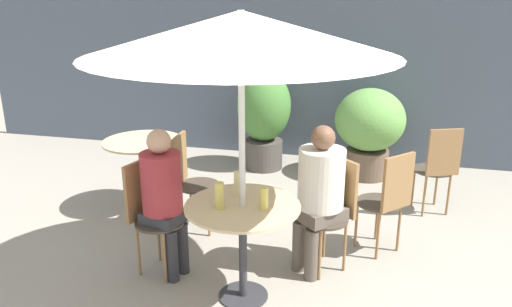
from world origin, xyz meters
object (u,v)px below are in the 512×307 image
at_px(bistro_chair_3, 189,174).
at_px(bistro_chair_4, 439,163).
at_px(bistro_chair_1, 149,207).
at_px(beer_glass_0, 220,196).
at_px(potted_plant_1, 370,126).
at_px(beer_glass_2, 238,184).
at_px(seated_person_1, 163,191).
at_px(seated_person_0, 319,188).
at_px(potted_plant_0, 264,114).
at_px(cafe_table_near, 243,223).
at_px(bistro_chair_0, 333,204).
at_px(bistro_chair_2, 389,195).
at_px(umbrella, 241,34).
at_px(beer_glass_1, 264,198).
at_px(cafe_table_far, 144,155).

relative_size(bistro_chair_3, bistro_chair_4, 1.00).
distance_m(bistro_chair_1, beer_glass_0, 0.79).
bearing_deg(potted_plant_1, beer_glass_2, -108.57).
distance_m(seated_person_1, potted_plant_1, 3.00).
bearing_deg(bistro_chair_1, seated_person_0, -63.23).
relative_size(bistro_chair_1, potted_plant_0, 0.73).
height_order(cafe_table_near, bistro_chair_0, bistro_chair_0).
xyz_separation_m(bistro_chair_2, bistro_chair_4, (0.48, 0.93, 0.00)).
relative_size(cafe_table_near, potted_plant_0, 0.65).
distance_m(bistro_chair_0, bistro_chair_3, 1.41).
height_order(bistro_chair_4, beer_glass_0, beer_glass_0).
xyz_separation_m(seated_person_0, umbrella, (-0.48, -0.50, 1.19)).
distance_m(beer_glass_0, beer_glass_2, 0.24).
height_order(bistro_chair_4, seated_person_1, seated_person_1).
height_order(bistro_chair_1, bistro_chair_4, same).
height_order(beer_glass_1, umbrella, umbrella).
bearing_deg(seated_person_1, bistro_chair_3, 21.76).
height_order(cafe_table_near, potted_plant_1, potted_plant_1).
distance_m(bistro_chair_0, beer_glass_0, 1.04).
bearing_deg(cafe_table_near, umbrella, 116.57).
bearing_deg(beer_glass_1, bistro_chair_1, 166.27).
height_order(bistro_chair_2, beer_glass_2, beer_glass_2).
bearing_deg(bistro_chair_3, beer_glass_1, -139.43).
bearing_deg(bistro_chair_4, beer_glass_1, 32.85).
relative_size(seated_person_1, beer_glass_0, 6.41).
bearing_deg(potted_plant_0, bistro_chair_0, -64.04).
bearing_deg(bistro_chair_1, bistro_chair_0, -60.00).
xyz_separation_m(bistro_chair_4, potted_plant_0, (-1.98, 0.95, 0.15)).
distance_m(bistro_chair_0, bistro_chair_1, 1.45).
distance_m(bistro_chair_4, seated_person_0, 1.69).
bearing_deg(cafe_table_near, bistro_chair_4, 50.64).
distance_m(seated_person_0, umbrella, 1.38).
bearing_deg(seated_person_0, cafe_table_near, -90.00).
bearing_deg(umbrella, cafe_table_far, 137.25).
xyz_separation_m(bistro_chair_2, seated_person_0, (-0.54, -0.41, 0.17)).
xyz_separation_m(bistro_chair_4, beer_glass_1, (-1.34, -1.86, 0.28)).
bearing_deg(beer_glass_1, bistro_chair_4, 54.27).
distance_m(bistro_chair_3, potted_plant_1, 2.40).
height_order(bistro_chair_1, seated_person_0, seated_person_0).
relative_size(bistro_chair_1, beer_glass_2, 4.87).
xyz_separation_m(bistro_chair_2, umbrella, (-1.02, -0.90, 1.36)).
height_order(bistro_chair_3, potted_plant_1, potted_plant_1).
bearing_deg(bistro_chair_1, beer_glass_2, -80.37).
bearing_deg(bistro_chair_0, cafe_table_near, -90.00).
bearing_deg(umbrella, seated_person_0, 45.94).
xyz_separation_m(bistro_chair_0, beer_glass_2, (-0.66, -0.46, 0.29)).
bearing_deg(seated_person_1, bistro_chair_1, 90.00).
height_order(cafe_table_far, beer_glass_2, beer_glass_2).
height_order(seated_person_0, beer_glass_0, seated_person_0).
bearing_deg(bistro_chair_4, cafe_table_far, -10.35).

